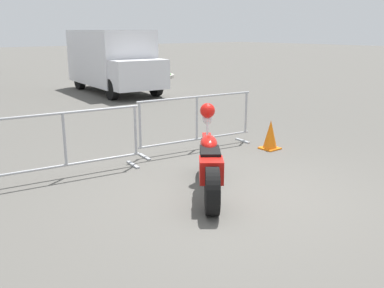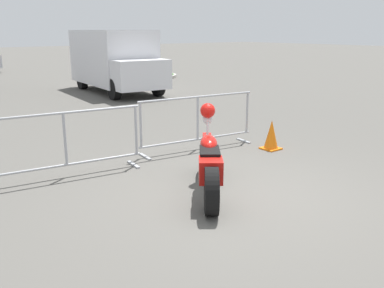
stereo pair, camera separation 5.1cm
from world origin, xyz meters
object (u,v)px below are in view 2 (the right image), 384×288
object	(u,v)px
crowd_barrier_far	(198,122)
crowd_barrier_near	(65,143)
motorcycle	(209,162)
traffic_cone	(271,135)
delivery_van	(115,59)

from	to	relation	value
crowd_barrier_far	crowd_barrier_near	bearing A→B (deg)	180.00
motorcycle	traffic_cone	xyz separation A→B (m)	(2.50, 1.03, -0.17)
crowd_barrier_near	crowd_barrier_far	size ratio (longest dim) A/B	1.00
delivery_van	traffic_cone	world-z (taller)	delivery_van
crowd_barrier_near	delivery_van	size ratio (longest dim) A/B	0.49
crowd_barrier_near	traffic_cone	xyz separation A→B (m)	(3.85, -0.92, -0.27)
motorcycle	crowd_barrier_far	distance (m)	2.38
motorcycle	traffic_cone	bearing A→B (deg)	-29.67
crowd_barrier_near	crowd_barrier_far	distance (m)	2.71
crowd_barrier_near	traffic_cone	world-z (taller)	crowd_barrier_near
crowd_barrier_far	delivery_van	bearing A→B (deg)	72.22
delivery_van	traffic_cone	xyz separation A→B (m)	(-1.55, -9.30, -0.95)
crowd_barrier_near	traffic_cone	size ratio (longest dim) A/B	4.29
motorcycle	crowd_barrier_near	distance (m)	2.38
delivery_van	traffic_cone	distance (m)	9.48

